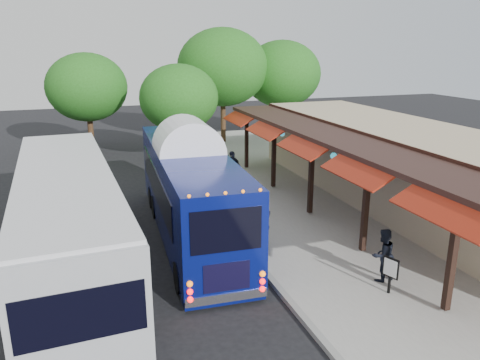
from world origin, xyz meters
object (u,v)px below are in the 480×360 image
object	(u,v)px
ped_b	(383,255)
ped_d	(222,170)
ped_a	(263,221)
ped_c	(233,168)
city_bus	(68,217)
sign_board	(391,269)
coach_bus	(189,187)

from	to	relation	value
ped_b	ped_d	distance (m)	10.63
ped_a	ped_c	bearing A→B (deg)	66.06
ped_b	ped_d	xyz separation A→B (m)	(-1.94, 10.45, 0.16)
city_bus	sign_board	xyz separation A→B (m)	(8.67, -4.68, -0.98)
coach_bus	city_bus	world-z (taller)	coach_bus
city_bus	ped_d	xyz separation A→B (m)	(6.99, 6.53, -0.74)
ped_b	ped_c	size ratio (longest dim) A/B	0.95
coach_bus	city_bus	bearing A→B (deg)	-154.81
ped_c	coach_bus	bearing A→B (deg)	33.07
ped_a	ped_d	bearing A→B (deg)	71.64
ped_c	ped_a	bearing A→B (deg)	55.76
ped_a	ped_d	xyz separation A→B (m)	(0.50, 6.76, 0.11)
coach_bus	ped_d	size ratio (longest dim) A/B	5.73
ped_c	ped_d	bearing A→B (deg)	18.17
city_bus	ped_c	size ratio (longest dim) A/B	7.35
coach_bus	ped_a	distance (m)	3.11
city_bus	ped_d	world-z (taller)	city_bus
coach_bus	ped_b	distance (m)	7.41
city_bus	ped_a	world-z (taller)	city_bus
coach_bus	city_bus	distance (m)	4.64
ped_a	ped_c	distance (m)	7.60
coach_bus	sign_board	world-z (taller)	coach_bus
ped_a	ped_c	world-z (taller)	ped_a
ped_b	ped_a	bearing A→B (deg)	-66.26
city_bus	sign_board	distance (m)	9.90
ped_a	sign_board	world-z (taller)	ped_a
coach_bus	sign_board	size ratio (longest dim) A/B	10.19
ped_b	ped_c	bearing A→B (deg)	-93.85
ped_a	ped_c	xyz separation A→B (m)	(1.29, 7.49, -0.00)
ped_c	sign_board	size ratio (longest dim) A/B	1.57
city_bus	sign_board	world-z (taller)	city_bus
coach_bus	ped_a	size ratio (longest dim) A/B	6.48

